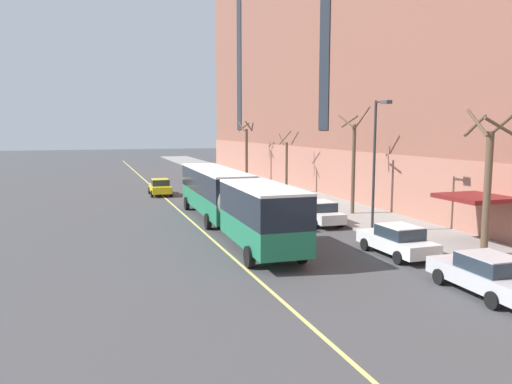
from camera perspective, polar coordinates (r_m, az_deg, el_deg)
name	(u,v)px	position (r m, az deg, el deg)	size (l,w,h in m)	color
ground_plane	(244,230)	(31.13, -1.44, -4.37)	(260.00, 260.00, 0.00)	#424244
sidewalk	(352,213)	(37.51, 10.93, -2.39)	(5.78, 160.00, 0.15)	gray
city_bus	(229,197)	(31.05, -3.10, -0.60)	(3.26, 20.78, 3.49)	#1E704C
parked_car_green_1	(231,181)	(53.27, -2.88, 1.32)	(2.13, 4.81, 1.56)	#23603D
parked_car_black_2	(210,174)	(61.47, -5.28, 2.09)	(1.93, 4.73, 1.56)	black
parked_car_white_3	(319,212)	(33.22, 7.24, -2.32)	(2.01, 4.81, 1.56)	silver
parked_car_silver_4	(486,274)	(21.06, 24.78, -8.52)	(2.15, 4.78, 1.56)	#B7B7BC
parked_car_white_5	(251,188)	(46.16, -0.52, 0.41)	(1.97, 4.53, 1.56)	silver
parked_car_white_6	(397,240)	(25.73, 15.84, -5.34)	(2.05, 4.63, 1.56)	silver
taxi_cab	(160,187)	(48.16, -10.91, 0.57)	(2.08, 4.27, 1.56)	yellow
street_tree_near_corner	(487,181)	(26.33, 24.90, 1.15)	(1.79, 2.08, 7.08)	brown
street_tree_mid_block	(353,162)	(36.66, 11.07, 3.37)	(1.89, 1.85, 7.70)	brown
street_tree_far_uptown	(287,162)	(48.23, 3.53, 3.42)	(1.55, 1.75, 5.97)	brown
street_tree_far_downtown	(247,150)	(60.17, -1.09, 4.88)	(1.83, 1.78, 7.07)	brown
street_lamp	(376,153)	(30.14, 13.59, 4.31)	(0.36, 1.48, 7.75)	#2D2D30
lane_centerline	(194,224)	(33.38, -7.05, -3.63)	(0.16, 140.00, 0.01)	#E0D66B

